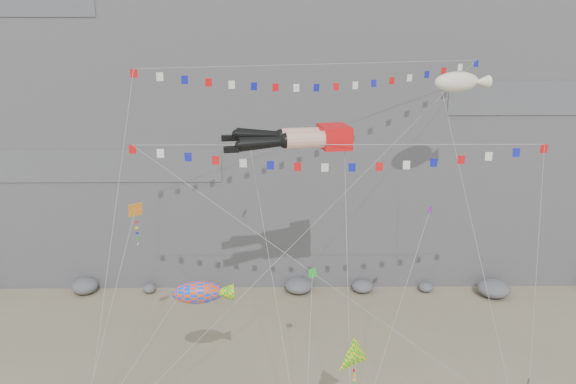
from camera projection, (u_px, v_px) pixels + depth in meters
name	position (u px, v px, depth m)	size (l,w,h in m)	color
cliff	(296.00, 17.00, 60.23)	(80.00, 28.00, 50.00)	slate
talus_boulders	(299.00, 286.00, 52.60)	(60.00, 3.00, 1.20)	slate
legs_kite	(300.00, 138.00, 35.99)	(8.44, 13.84, 21.02)	red
flag_banner_upper	(327.00, 64.00, 40.72)	(27.62, 20.08, 29.81)	red
flag_banner_lower	(339.00, 145.00, 35.16)	(25.91, 5.30, 21.03)	red
harlequin_kite	(135.00, 211.00, 34.35)	(4.05, 6.99, 14.68)	red
fish_windsock	(198.00, 293.00, 34.28)	(8.96, 4.78, 11.33)	#FF430D
delta_kite	(355.00, 357.00, 31.17)	(2.22, 5.56, 8.17)	yellow
blimp_windsock	(457.00, 82.00, 40.60)	(4.60, 13.59, 23.53)	#F2E8C7
small_kite_a	(251.00, 153.00, 40.88)	(4.23, 15.75, 21.91)	orange
small_kite_b	(429.00, 214.00, 39.25)	(7.38, 12.01, 17.48)	purple
small_kite_c	(312.00, 275.00, 34.52)	(1.54, 9.12, 12.54)	green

